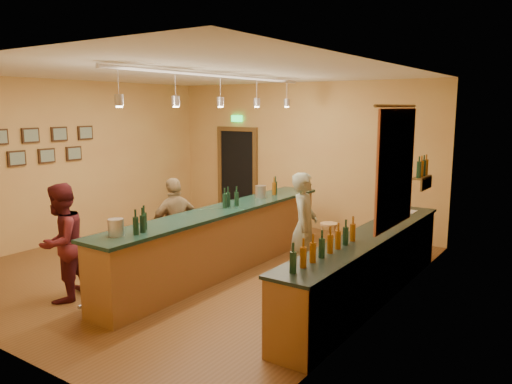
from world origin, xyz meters
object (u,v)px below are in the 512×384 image
Objects in this scene: customer_b at (176,226)px; bar_stool at (329,231)px; back_counter at (367,266)px; customer_a at (61,243)px; bartender at (304,226)px; tasting_bar at (222,236)px.

customer_b reaches higher than bar_stool.
customer_a is at bearing -145.83° from back_counter.
back_counter is 2.77× the size of customer_a.
customer_b is (-1.82, -0.95, -0.06)m from bartender.
tasting_bar is 0.76m from customer_b.
customer_a is at bearing 118.78° from bartender.
back_counter is 0.89× the size of tasting_bar.
bartender is at bearing -82.62° from bar_stool.
tasting_bar reaches higher than bar_stool.
back_counter reaches higher than bar_stool.
customer_a is (-1.08, -2.20, 0.22)m from tasting_bar.
back_counter is 2.43m from tasting_bar.
bartender is 1.07× the size of customer_b.
bar_stool is at bearing 131.89° from back_counter.
back_counter is 1.24m from bartender.
back_counter is 3.06m from customer_b.
customer_a is 1.05× the size of customer_b.
bartender reaches higher than back_counter.
customer_b is at bearing -127.92° from bar_stool.
back_counter is at bearing -122.92° from bartender.
bartender reaches higher than customer_a.
bartender reaches higher than tasting_bar.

